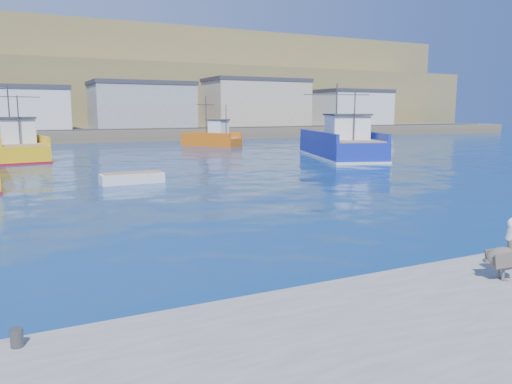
{
  "coord_description": "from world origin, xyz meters",
  "views": [
    {
      "loc": [
        -8.88,
        -11.6,
        4.13
      ],
      "look_at": [
        -1.35,
        3.67,
        1.38
      ],
      "focal_mm": 35.0,
      "sensor_mm": 36.0,
      "label": 1
    }
  ],
  "objects_px": {
    "trawler_yellow_b": "(15,148)",
    "skiff_far": "(372,143)",
    "pelican": "(505,253)",
    "boat_orange": "(213,138)",
    "trawler_blue": "(341,145)",
    "skiff_mid": "(132,179)"
  },
  "relations": [
    {
      "from": "skiff_far",
      "to": "pelican",
      "type": "bearing_deg",
      "value": -126.21
    },
    {
      "from": "trawler_yellow_b",
      "to": "pelican",
      "type": "bearing_deg",
      "value": -77.42
    },
    {
      "from": "boat_orange",
      "to": "pelican",
      "type": "bearing_deg",
      "value": -104.31
    },
    {
      "from": "skiff_mid",
      "to": "skiff_far",
      "type": "relative_size",
      "value": 0.82
    },
    {
      "from": "trawler_yellow_b",
      "to": "pelican",
      "type": "xyz_separation_m",
      "value": [
        9.15,
        -41.0,
        0.06
      ]
    },
    {
      "from": "trawler_yellow_b",
      "to": "boat_orange",
      "type": "distance_m",
      "value": 23.46
    },
    {
      "from": "trawler_blue",
      "to": "skiff_mid",
      "type": "bearing_deg",
      "value": -158.32
    },
    {
      "from": "trawler_blue",
      "to": "skiff_far",
      "type": "xyz_separation_m",
      "value": [
        13.6,
        12.17,
        -0.83
      ]
    },
    {
      "from": "boat_orange",
      "to": "skiff_far",
      "type": "bearing_deg",
      "value": -21.69
    },
    {
      "from": "skiff_far",
      "to": "pelican",
      "type": "relative_size",
      "value": 3.17
    },
    {
      "from": "boat_orange",
      "to": "pelican",
      "type": "xyz_separation_m",
      "value": [
        -12.66,
        -49.65,
        0.11
      ]
    },
    {
      "from": "trawler_yellow_b",
      "to": "pelican",
      "type": "distance_m",
      "value": 42.01
    },
    {
      "from": "trawler_yellow_b",
      "to": "skiff_far",
      "type": "xyz_separation_m",
      "value": [
        40.16,
        1.35,
        -0.72
      ]
    },
    {
      "from": "trawler_yellow_b",
      "to": "skiff_far",
      "type": "bearing_deg",
      "value": 1.92
    },
    {
      "from": "trawler_yellow_b",
      "to": "trawler_blue",
      "type": "distance_m",
      "value": 28.68
    },
    {
      "from": "trawler_blue",
      "to": "boat_orange",
      "type": "height_order",
      "value": "trawler_blue"
    },
    {
      "from": "pelican",
      "to": "trawler_blue",
      "type": "bearing_deg",
      "value": 60.02
    },
    {
      "from": "trawler_yellow_b",
      "to": "boat_orange",
      "type": "xyz_separation_m",
      "value": [
        21.81,
        8.65,
        -0.05
      ]
    },
    {
      "from": "pelican",
      "to": "boat_orange",
      "type": "bearing_deg",
      "value": 75.69
    },
    {
      "from": "skiff_far",
      "to": "skiff_mid",
      "type": "bearing_deg",
      "value": -149.25
    },
    {
      "from": "skiff_mid",
      "to": "trawler_blue",
      "type": "bearing_deg",
      "value": 21.68
    },
    {
      "from": "boat_orange",
      "to": "skiff_far",
      "type": "xyz_separation_m",
      "value": [
        18.34,
        -7.3,
        -0.67
      ]
    }
  ]
}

